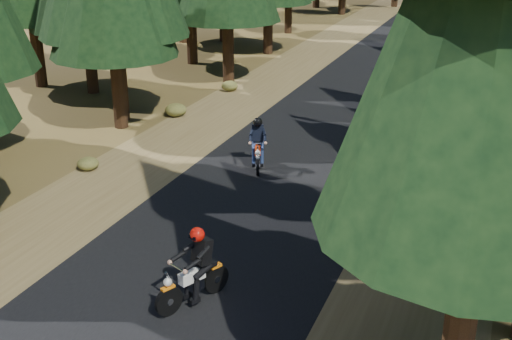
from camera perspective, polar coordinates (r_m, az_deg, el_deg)
The scene contains 7 objects.
ground at distance 16.06m, azimuth -2.00°, elevation -5.50°, with size 120.00×120.00×0.00m, color #4C3B1B.
road at distance 20.32m, azimuth 3.68°, elevation 0.55°, with size 6.00×100.00×0.01m, color black.
shoulder_l at distance 22.08m, azimuth -7.73°, elevation 2.16°, with size 3.20×100.00×0.01m, color brown.
shoulder_r at distance 19.51m, azimuth 16.60°, elevation -1.31°, with size 3.20×100.00×0.01m, color brown.
understory_shrubs at distance 20.22m, azimuth 10.37°, elevation 0.91°, with size 14.51×31.35×0.65m.
rider_lead at distance 13.09m, azimuth -5.65°, elevation -9.67°, with size 1.28×1.91×1.65m.
rider_follow at distance 19.75m, azimuth 0.16°, elevation 1.60°, with size 1.15×1.85×1.58m.
Camera 1 is at (5.82, -13.02, 7.38)m, focal length 45.00 mm.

